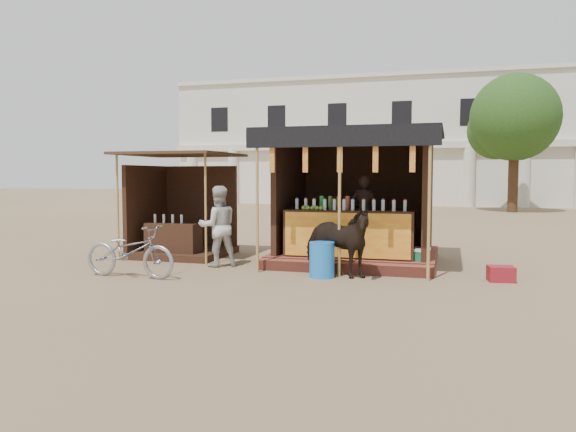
# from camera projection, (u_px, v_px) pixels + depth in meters

# --- Properties ---
(ground) EXTENTS (120.00, 120.00, 0.00)m
(ground) POSITION_uv_depth(u_px,v_px,m) (261.00, 290.00, 9.19)
(ground) COLOR #846B4C
(ground) RESTS_ON ground
(main_stall) EXTENTS (3.60, 3.61, 2.78)m
(main_stall) POSITION_uv_depth(u_px,v_px,m) (356.00, 215.00, 12.05)
(main_stall) COLOR brown
(main_stall) RESTS_ON ground
(secondary_stall) EXTENTS (2.40, 2.40, 2.38)m
(secondary_stall) POSITION_uv_depth(u_px,v_px,m) (177.00, 219.00, 13.11)
(secondary_stall) COLOR #361E13
(secondary_stall) RESTS_ON ground
(cow) EXTENTS (1.67, 1.20, 1.29)m
(cow) POSITION_uv_depth(u_px,v_px,m) (336.00, 242.00, 10.31)
(cow) COLOR black
(cow) RESTS_ON ground
(motorbike) EXTENTS (1.86, 0.72, 0.97)m
(motorbike) POSITION_uv_depth(u_px,v_px,m) (130.00, 251.00, 10.27)
(motorbike) COLOR #9999A1
(motorbike) RESTS_ON ground
(bystander) EXTENTS (1.02, 0.97, 1.66)m
(bystander) POSITION_uv_depth(u_px,v_px,m) (218.00, 226.00, 11.49)
(bystander) COLOR beige
(bystander) RESTS_ON ground
(blue_barrel) EXTENTS (0.48, 0.48, 0.65)m
(blue_barrel) POSITION_uv_depth(u_px,v_px,m) (322.00, 260.00, 10.27)
(blue_barrel) COLOR blue
(blue_barrel) RESTS_ON ground
(red_crate) EXTENTS (0.49, 0.43, 0.27)m
(red_crate) POSITION_uv_depth(u_px,v_px,m) (501.00, 274.00, 9.90)
(red_crate) COLOR maroon
(red_crate) RESTS_ON ground
(cooler) EXTENTS (0.73, 0.59, 0.46)m
(cooler) POSITION_uv_depth(u_px,v_px,m) (411.00, 259.00, 11.04)
(cooler) COLOR #1A7749
(cooler) RESTS_ON ground
(background_building) EXTENTS (26.00, 7.45, 8.18)m
(background_building) POSITION_uv_depth(u_px,v_px,m) (376.00, 144.00, 38.14)
(background_building) COLOR silver
(background_building) RESTS_ON ground
(tree) EXTENTS (4.50, 4.40, 7.00)m
(tree) POSITION_uv_depth(u_px,v_px,m) (511.00, 121.00, 28.45)
(tree) COLOR #382314
(tree) RESTS_ON ground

